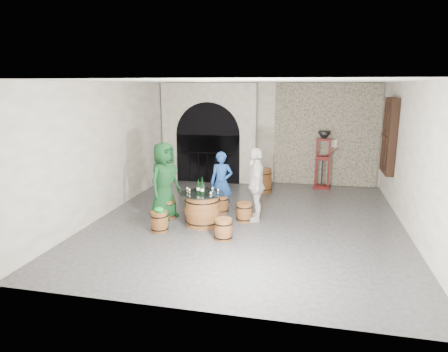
% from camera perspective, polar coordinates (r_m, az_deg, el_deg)
% --- Properties ---
extents(ground, '(8.00, 8.00, 0.00)m').
position_cam_1_polar(ground, '(9.50, 3.47, -6.33)').
color(ground, '#2F2E31').
rests_on(ground, ground).
extents(wall_back, '(8.00, 0.00, 8.00)m').
position_cam_1_polar(wall_back, '(13.03, 6.37, 6.08)').
color(wall_back, silver).
rests_on(wall_back, ground).
extents(wall_front, '(8.00, 0.00, 8.00)m').
position_cam_1_polar(wall_front, '(5.28, -3.23, -3.83)').
color(wall_front, silver).
rests_on(wall_front, ground).
extents(wall_left, '(0.00, 8.00, 8.00)m').
position_cam_1_polar(wall_left, '(10.24, -16.18, 3.82)').
color(wall_left, silver).
rests_on(wall_left, ground).
extents(wall_right, '(0.00, 8.00, 8.00)m').
position_cam_1_polar(wall_right, '(9.24, 25.59, 2.14)').
color(wall_right, silver).
rests_on(wall_right, ground).
extents(ceiling, '(8.00, 8.00, 0.00)m').
position_cam_1_polar(ceiling, '(8.97, 3.75, 13.36)').
color(ceiling, beige).
rests_on(ceiling, wall_back).
extents(stone_facing_panel, '(3.20, 0.12, 3.18)m').
position_cam_1_polar(stone_facing_panel, '(12.90, 14.35, 5.69)').
color(stone_facing_panel, gray).
rests_on(stone_facing_panel, ground).
extents(arched_opening, '(3.10, 0.60, 3.19)m').
position_cam_1_polar(arched_opening, '(13.11, -2.08, 6.11)').
color(arched_opening, silver).
rests_on(arched_opening, ground).
extents(shuttered_window, '(0.23, 1.10, 2.00)m').
position_cam_1_polar(shuttered_window, '(11.52, 22.51, 5.31)').
color(shuttered_window, black).
rests_on(shuttered_window, wall_right).
extents(barrel_table, '(0.98, 0.98, 0.75)m').
position_cam_1_polar(barrel_table, '(9.08, -3.10, -4.75)').
color(barrel_table, brown).
rests_on(barrel_table, ground).
extents(barrel_stool_left, '(0.39, 0.39, 0.45)m').
position_cam_1_polar(barrel_stool_left, '(9.68, -8.09, -4.68)').
color(barrel_stool_left, brown).
rests_on(barrel_stool_left, ground).
extents(barrel_stool_far, '(0.39, 0.39, 0.45)m').
position_cam_1_polar(barrel_stool_far, '(9.98, -0.41, -4.02)').
color(barrel_stool_far, brown).
rests_on(barrel_stool_far, ground).
extents(barrel_stool_right, '(0.39, 0.39, 0.45)m').
position_cam_1_polar(barrel_stool_right, '(9.37, 2.94, -5.17)').
color(barrel_stool_right, brown).
rests_on(barrel_stool_right, ground).
extents(barrel_stool_near_right, '(0.39, 0.39, 0.45)m').
position_cam_1_polar(barrel_stool_near_right, '(8.28, -0.09, -7.61)').
color(barrel_stool_near_right, brown).
rests_on(barrel_stool_near_right, ground).
extents(barrel_stool_near_left, '(0.39, 0.39, 0.45)m').
position_cam_1_polar(barrel_stool_near_left, '(8.84, -9.20, -6.44)').
color(barrel_stool_near_left, brown).
rests_on(barrel_stool_near_left, ground).
extents(green_cap, '(0.25, 0.20, 0.11)m').
position_cam_1_polar(green_cap, '(8.75, -9.25, -4.78)').
color(green_cap, '#0C872D').
rests_on(green_cap, barrel_stool_near_left).
extents(person_green, '(0.85, 1.04, 1.83)m').
position_cam_1_polar(person_green, '(9.54, -8.51, -0.63)').
color(person_green, '#113C1A').
rests_on(person_green, ground).
extents(person_blue, '(0.56, 0.37, 1.53)m').
position_cam_1_polar(person_blue, '(9.86, -0.36, -0.94)').
color(person_blue, navy).
rests_on(person_blue, ground).
extents(person_white, '(0.61, 1.08, 1.73)m').
position_cam_1_polar(person_white, '(9.28, 4.57, -1.24)').
color(person_white, silver).
rests_on(person_white, ground).
extents(wine_bottle_left, '(0.08, 0.08, 0.32)m').
position_cam_1_polar(wine_bottle_left, '(8.93, -3.67, -1.65)').
color(wine_bottle_left, black).
rests_on(wine_bottle_left, barrel_table).
extents(wine_bottle_center, '(0.08, 0.08, 0.32)m').
position_cam_1_polar(wine_bottle_center, '(8.83, -3.14, -1.80)').
color(wine_bottle_center, black).
rests_on(wine_bottle_center, barrel_table).
extents(wine_bottle_right, '(0.08, 0.08, 0.32)m').
position_cam_1_polar(wine_bottle_right, '(9.10, -3.14, -1.36)').
color(wine_bottle_right, black).
rests_on(wine_bottle_right, barrel_table).
extents(tasting_glass_a, '(0.05, 0.05, 0.10)m').
position_cam_1_polar(tasting_glass_a, '(8.99, -4.95, -2.10)').
color(tasting_glass_a, '#BB7E24').
rests_on(tasting_glass_a, barrel_table).
extents(tasting_glass_b, '(0.05, 0.05, 0.10)m').
position_cam_1_polar(tasting_glass_b, '(8.93, -0.87, -2.17)').
color(tasting_glass_b, '#BB7E24').
rests_on(tasting_glass_b, barrel_table).
extents(tasting_glass_c, '(0.05, 0.05, 0.10)m').
position_cam_1_polar(tasting_glass_c, '(9.26, -2.98, -1.63)').
color(tasting_glass_c, '#BB7E24').
rests_on(tasting_glass_c, barrel_table).
extents(tasting_glass_d, '(0.05, 0.05, 0.10)m').
position_cam_1_polar(tasting_glass_d, '(9.07, -1.65, -1.93)').
color(tasting_glass_d, '#BB7E24').
rests_on(tasting_glass_d, barrel_table).
extents(tasting_glass_e, '(0.05, 0.05, 0.10)m').
position_cam_1_polar(tasting_glass_e, '(8.68, -1.89, -2.61)').
color(tasting_glass_e, '#BB7E24').
rests_on(tasting_glass_e, barrel_table).
extents(tasting_glass_f, '(0.05, 0.05, 0.10)m').
position_cam_1_polar(tasting_glass_f, '(9.10, -5.26, -1.92)').
color(tasting_glass_f, '#BB7E24').
rests_on(tasting_glass_f, barrel_table).
extents(side_barrel, '(0.53, 0.53, 0.71)m').
position_cam_1_polar(side_barrel, '(11.92, 5.61, -0.61)').
color(side_barrel, brown).
rests_on(side_barrel, ground).
extents(corking_press, '(0.73, 0.42, 1.77)m').
position_cam_1_polar(corking_press, '(12.52, 13.97, 2.86)').
color(corking_press, '#4C0F0C').
rests_on(corking_press, ground).
extents(control_box, '(0.18, 0.10, 0.22)m').
position_cam_1_polar(control_box, '(12.86, 15.42, 4.49)').
color(control_box, silver).
rests_on(control_box, wall_back).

